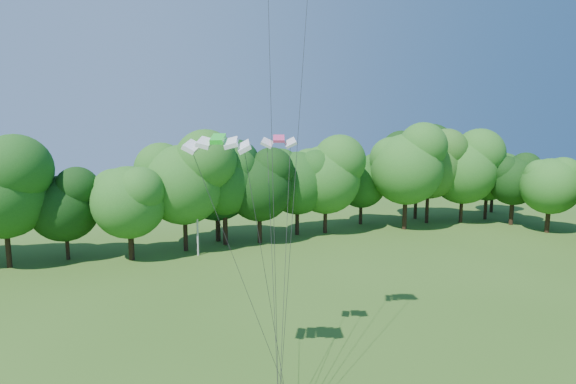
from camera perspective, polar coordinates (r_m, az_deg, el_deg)
name	(u,v)px	position (r m, az deg, el deg)	size (l,w,h in m)	color
utility_pole	(197,217)	(46.44, -11.46, -3.17)	(1.50, 0.55, 7.72)	#B3B2AA
kite_green	(218,139)	(20.35, -8.88, 6.69)	(3.21, 2.36, 0.47)	#20D627
kite_pink	(279,139)	(23.12, -1.18, 6.79)	(1.97, 1.48, 0.40)	#DD3D72
tree_back_center	(217,169)	(51.49, -9.04, 2.93)	(9.21, 9.21, 13.40)	#301F12
tree_back_east	(429,161)	(63.61, 17.49, 3.83)	(9.45, 9.45, 13.74)	#332014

